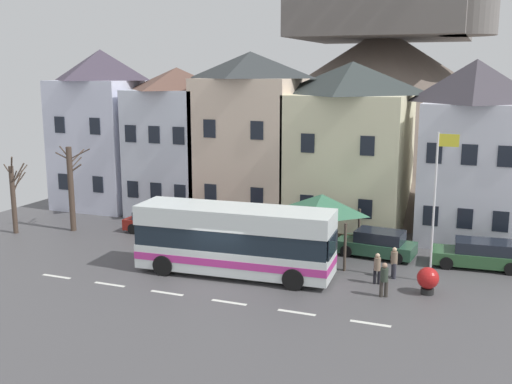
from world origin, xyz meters
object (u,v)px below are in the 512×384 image
object	(u,v)px
townhouse_04	(471,152)
bus_shelter	(322,204)
hilltop_castle	(382,96)
transit_bus	(235,241)
townhouse_01	(178,141)
bare_tree_01	(14,196)
parked_car_01	(377,244)
parked_car_00	(160,222)
bare_tree_00	(71,187)
parked_car_02	(479,254)
pedestrian_00	(394,262)
townhouse_03	(350,146)
harbour_buoy	(428,279)
pedestrian_01	(384,278)
flagpole	(436,197)
townhouse_00	(104,129)
townhouse_02	(250,137)
pedestrian_02	(377,267)
public_bench	(350,242)

from	to	relation	value
townhouse_04	bus_shelter	size ratio (longest dim) A/B	2.86
hilltop_castle	transit_bus	xyz separation A→B (m)	(-1.43, -31.09, -5.65)
townhouse_01	townhouse_04	bearing A→B (deg)	-0.78
hilltop_castle	bare_tree_01	world-z (taller)	hilltop_castle
parked_car_01	townhouse_01	bearing A→B (deg)	-14.85
parked_car_00	bare_tree_00	bearing A→B (deg)	-165.23
bus_shelter	parked_car_00	world-z (taller)	bus_shelter
transit_bus	parked_car_01	distance (m)	8.01
parked_car_02	pedestrian_00	distance (m)	4.91
townhouse_03	bus_shelter	size ratio (longest dim) A/B	2.83
harbour_buoy	parked_car_01	bearing A→B (deg)	123.13
bus_shelter	pedestrian_00	xyz separation A→B (m)	(4.06, -1.85, -2.10)
bus_shelter	pedestrian_01	world-z (taller)	bus_shelter
townhouse_04	parked_car_00	size ratio (longest dim) A/B	2.38
parked_car_01	bare_tree_01	distance (m)	21.47
townhouse_01	pedestrian_01	bearing A→B (deg)	-34.94
townhouse_01	flagpole	bearing A→B (deg)	-25.53
bus_shelter	pedestrian_00	world-z (taller)	bus_shelter
bus_shelter	parked_car_00	xyz separation A→B (m)	(-10.38, 1.21, -2.23)
townhouse_00	townhouse_03	distance (m)	17.74
townhouse_00	flagpole	distance (m)	25.12
parked_car_00	flagpole	bearing A→B (deg)	-10.81
transit_bus	flagpole	bearing A→B (deg)	11.14
townhouse_02	parked_car_01	distance (m)	11.60
pedestrian_02	bare_tree_01	xyz separation A→B (m)	(-21.92, 0.98, 1.46)
harbour_buoy	bus_shelter	bearing A→B (deg)	149.47
townhouse_01	bus_shelter	xyz separation A→B (m)	(11.98, -6.73, -2.05)
townhouse_03	pedestrian_02	world-z (taller)	townhouse_03
townhouse_01	harbour_buoy	xyz separation A→B (m)	(17.75, -10.13, -4.25)
hilltop_castle	bare_tree_00	distance (m)	30.90
townhouse_00	townhouse_03	bearing A→B (deg)	1.82
townhouse_00	townhouse_01	bearing A→B (deg)	1.79
parked_car_00	bare_tree_01	bearing A→B (deg)	-158.98
hilltop_castle	flagpole	xyz separation A→B (m)	(7.51, -28.75, -3.27)
bus_shelter	pedestrian_02	world-z (taller)	bus_shelter
townhouse_04	hilltop_castle	world-z (taller)	hilltop_castle
bare_tree_00	bare_tree_01	bearing A→B (deg)	-148.41
townhouse_04	parked_car_01	xyz separation A→B (m)	(-4.21, -5.19, -4.46)
public_bench	bus_shelter	bearing A→B (deg)	-123.34
townhouse_04	public_bench	world-z (taller)	townhouse_04
transit_bus	flagpole	size ratio (longest dim) A/B	1.38
pedestrian_01	pedestrian_02	xyz separation A→B (m)	(-0.57, 1.51, -0.01)
pedestrian_02	bare_tree_00	world-z (taller)	bare_tree_00
townhouse_04	bare_tree_00	xyz separation A→B (m)	(-22.53, -6.69, -2.43)
bus_shelter	public_bench	distance (m)	3.20
public_bench	harbour_buoy	world-z (taller)	harbour_buoy
bus_shelter	harbour_buoy	size ratio (longest dim) A/B	2.98
parked_car_02	harbour_buoy	distance (m)	5.15
townhouse_03	parked_car_00	bearing A→B (deg)	-150.01
flagpole	townhouse_02	bearing A→B (deg)	146.39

